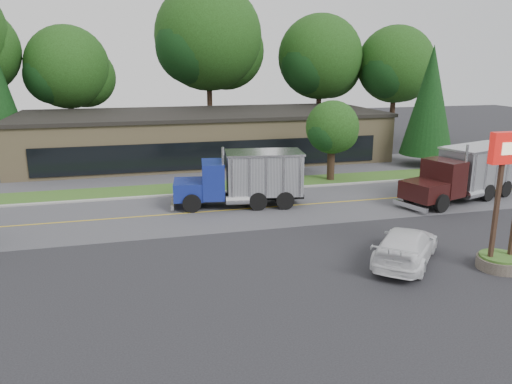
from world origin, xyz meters
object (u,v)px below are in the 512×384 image
bilo_sign (504,224)px  dump_truck_blue (246,177)px  dump_truck_maroon (467,172)px  rally_car (406,246)px

bilo_sign → dump_truck_blue: 14.84m
dump_truck_maroon → rally_car: dump_truck_maroon is taller
dump_truck_blue → bilo_sign: bearing=132.1°
dump_truck_blue → dump_truck_maroon: size_ratio=0.87×
dump_truck_maroon → dump_truck_blue: bearing=-26.3°
dump_truck_blue → dump_truck_maroon: same height
bilo_sign → dump_truck_blue: size_ratio=0.73×
dump_truck_maroon → bilo_sign: bearing=42.2°
bilo_sign → dump_truck_maroon: bearing=60.2°
bilo_sign → dump_truck_maroon: size_ratio=0.63×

